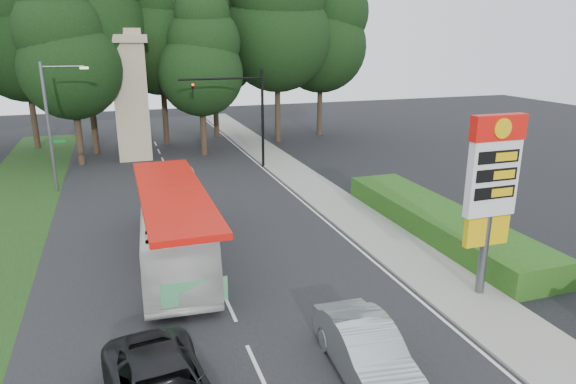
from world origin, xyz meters
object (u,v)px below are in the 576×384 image
object	(u,v)px
streetlight_signs	(52,121)
transit_bus	(174,225)
gas_station_pylon	(492,182)
monument	(130,95)
sedan_silver	(367,351)
traffic_signal_mast	(245,105)

from	to	relation	value
streetlight_signs	transit_bus	size ratio (longest dim) A/B	0.71
gas_station_pylon	streetlight_signs	bearing A→B (deg)	128.96
monument	sedan_silver	xyz separation A→B (m)	(4.90, -31.00, -4.31)
traffic_signal_mast	sedan_silver	world-z (taller)	traffic_signal_mast
traffic_signal_mast	gas_station_pylon	bearing A→B (deg)	-80.91
gas_station_pylon	streetlight_signs	distance (m)	25.74
gas_station_pylon	traffic_signal_mast	bearing A→B (deg)	99.09
sedan_silver	monument	bearing A→B (deg)	101.94
gas_station_pylon	streetlight_signs	world-z (taller)	streetlight_signs
monument	transit_bus	xyz separation A→B (m)	(0.71, -20.99, -3.53)
streetlight_signs	monument	bearing A→B (deg)	58.03
sedan_silver	traffic_signal_mast	bearing A→B (deg)	86.60
traffic_signal_mast	streetlight_signs	bearing A→B (deg)	-171.08
streetlight_signs	traffic_signal_mast	bearing A→B (deg)	8.92
traffic_signal_mast	streetlight_signs	xyz separation A→B (m)	(-12.67, -1.99, -0.23)
streetlight_signs	transit_bus	distance (m)	14.48
transit_bus	traffic_signal_mast	bearing A→B (deg)	68.86
streetlight_signs	monument	world-z (taller)	monument
monument	traffic_signal_mast	bearing A→B (deg)	-38.00
gas_station_pylon	traffic_signal_mast	size ratio (longest dim) A/B	0.95
gas_station_pylon	monument	size ratio (longest dim) A/B	0.68
sedan_silver	gas_station_pylon	bearing A→B (deg)	28.33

